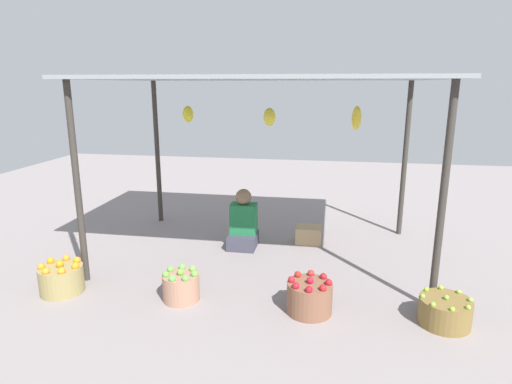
{
  "coord_description": "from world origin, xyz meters",
  "views": [
    {
      "loc": [
        0.79,
        -5.09,
        2.11
      ],
      "look_at": [
        0.0,
        -0.55,
        0.95
      ],
      "focal_mm": 30.22,
      "sensor_mm": 36.0,
      "label": 1
    }
  ],
  "objects": [
    {
      "name": "ground_plane",
      "position": [
        0.0,
        0.0,
        0.0
      ],
      "size": [
        14.0,
        14.0,
        0.0
      ],
      "primitive_type": "plane",
      "color": "gray"
    },
    {
      "name": "market_stall_structure",
      "position": [
        -0.0,
        0.01,
        2.06
      ],
      "size": [
        3.93,
        2.46,
        2.19
      ],
      "color": "#38332D",
      "rests_on": "ground"
    },
    {
      "name": "vendor_person",
      "position": [
        -0.3,
        0.21,
        0.3
      ],
      "size": [
        0.36,
        0.44,
        0.78
      ],
      "color": "#3B3C4B",
      "rests_on": "ground"
    },
    {
      "name": "basket_oranges",
      "position": [
        -1.91,
        -1.39,
        0.15
      ],
      "size": [
        0.44,
        0.44,
        0.35
      ],
      "color": "#968651",
      "rests_on": "ground"
    },
    {
      "name": "basket_green_apples",
      "position": [
        -0.63,
        -1.33,
        0.14
      ],
      "size": [
        0.37,
        0.37,
        0.33
      ],
      "color": "#A6785F",
      "rests_on": "ground"
    },
    {
      "name": "basket_red_apples",
      "position": [
        0.65,
        -1.36,
        0.16
      ],
      "size": [
        0.43,
        0.43,
        0.36
      ],
      "color": "brown",
      "rests_on": "ground"
    },
    {
      "name": "basket_limes",
      "position": [
        1.87,
        -1.36,
        0.12
      ],
      "size": [
        0.46,
        0.46,
        0.28
      ],
      "color": "brown",
      "rests_on": "ground"
    },
    {
      "name": "wooden_crate_near_vendor",
      "position": [
        0.55,
        0.48,
        0.12
      ],
      "size": [
        0.34,
        0.27,
        0.23
      ],
      "primitive_type": "cube",
      "color": "tan",
      "rests_on": "ground"
    }
  ]
}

